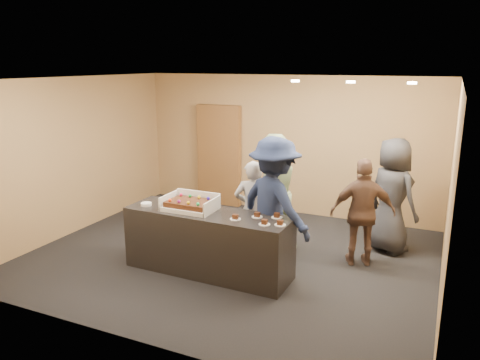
{
  "coord_description": "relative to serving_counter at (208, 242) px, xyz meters",
  "views": [
    {
      "loc": [
        2.92,
        -6.12,
        2.94
      ],
      "look_at": [
        0.15,
        0.0,
        1.24
      ],
      "focal_mm": 35.0,
      "sensor_mm": 36.0,
      "label": 1
    }
  ],
  "objects": [
    {
      "name": "plate_stack",
      "position": [
        -0.97,
        -0.09,
        0.47
      ],
      "size": [
        0.16,
        0.16,
        0.04
      ],
      "primitive_type": "cylinder",
      "color": "white",
      "rests_on": "serving_counter"
    },
    {
      "name": "slice_b",
      "position": [
        0.72,
        0.09,
        0.47
      ],
      "size": [
        0.15,
        0.15,
        0.07
      ],
      "color": "white",
      "rests_on": "serving_counter"
    },
    {
      "name": "slice_c",
      "position": [
        0.91,
        -0.15,
        0.47
      ],
      "size": [
        0.15,
        0.15,
        0.07
      ],
      "color": "white",
      "rests_on": "serving_counter"
    },
    {
      "name": "slice_a",
      "position": [
        0.48,
        -0.12,
        0.47
      ],
      "size": [
        0.15,
        0.15,
        0.07
      ],
      "color": "white",
      "rests_on": "serving_counter"
    },
    {
      "name": "slice_d",
      "position": [
        0.97,
        0.17,
        0.47
      ],
      "size": [
        0.15,
        0.15,
        0.07
      ],
      "color": "white",
      "rests_on": "serving_counter"
    },
    {
      "name": "person_brown_extra",
      "position": [
        1.93,
        1.18,
        0.35
      ],
      "size": [
        1.02,
        0.68,
        1.61
      ],
      "primitive_type": "imported",
      "rotation": [
        0.0,
        0.0,
        3.48
      ],
      "color": "brown",
      "rests_on": "floor"
    },
    {
      "name": "slice_e",
      "position": [
        1.11,
        -0.09,
        0.47
      ],
      "size": [
        0.15,
        0.15,
        0.07
      ],
      "color": "white",
      "rests_on": "serving_counter"
    },
    {
      "name": "cake_box",
      "position": [
        -0.28,
        0.03,
        0.5
      ],
      "size": [
        0.73,
        0.5,
        0.21
      ],
      "color": "white",
      "rests_on": "serving_counter"
    },
    {
      "name": "person_sage_man",
      "position": [
        0.49,
        1.23,
        0.48
      ],
      "size": [
        1.15,
        1.11,
        1.87
      ],
      "primitive_type": "imported",
      "rotation": [
        0.0,
        0.0,
        3.79
      ],
      "color": "#8AA175",
      "rests_on": "floor"
    },
    {
      "name": "sheet_cake",
      "position": [
        -0.28,
        0.0,
        0.55
      ],
      "size": [
        0.62,
        0.43,
        0.12
      ],
      "color": "#371A0C",
      "rests_on": "cake_box"
    },
    {
      "name": "room",
      "position": [
        0.06,
        0.65,
        0.9
      ],
      "size": [
        6.04,
        6.0,
        2.7
      ],
      "color": "black",
      "rests_on": "ground"
    },
    {
      "name": "person_dark_suit",
      "position": [
        2.25,
        1.9,
        0.46
      ],
      "size": [
        1.06,
        0.98,
        1.82
      ],
      "primitive_type": "imported",
      "rotation": [
        0.0,
        0.0,
        2.53
      ],
      "color": "#2A2A2F",
      "rests_on": "floor"
    },
    {
      "name": "person_server_grey",
      "position": [
        0.37,
        0.74,
        0.31
      ],
      "size": [
        0.65,
        0.53,
        1.52
      ],
      "primitive_type": "imported",
      "rotation": [
        0.0,
        0.0,
        3.48
      ],
      "color": "#9A9A9E",
      "rests_on": "floor"
    },
    {
      "name": "person_navy_man",
      "position": [
        0.83,
        0.45,
        0.53
      ],
      "size": [
        1.45,
        1.22,
        1.95
      ],
      "primitive_type": "imported",
      "rotation": [
        0.0,
        0.0,
        2.67
      ],
      "color": "#182342",
      "rests_on": "floor"
    },
    {
      "name": "ceiling_spotlights",
      "position": [
        1.66,
        1.15,
        2.22
      ],
      "size": [
        1.72,
        0.12,
        0.03
      ],
      "color": "#FFEAC6",
      "rests_on": "ceiling"
    },
    {
      "name": "serving_counter",
      "position": [
        0.0,
        0.0,
        0.0
      ],
      "size": [
        2.41,
        0.75,
        0.9
      ],
      "primitive_type": "cube",
      "rotation": [
        0.0,
        0.0,
        -0.02
      ],
      "color": "black",
      "rests_on": "floor"
    },
    {
      "name": "storage_cabinet",
      "position": [
        -1.36,
        3.06,
        0.59
      ],
      "size": [
        0.95,
        0.15,
        2.09
      ],
      "primitive_type": "cube",
      "color": "brown",
      "rests_on": "floor"
    }
  ]
}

